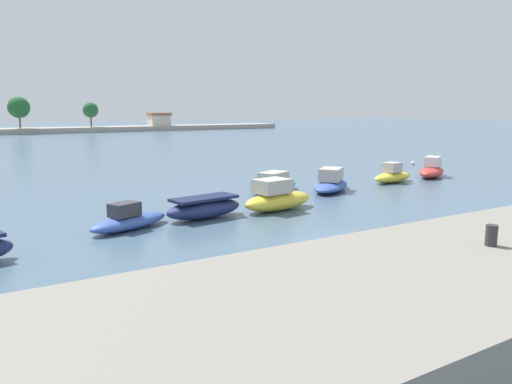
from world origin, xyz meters
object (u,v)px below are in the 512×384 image
Objects in this scene: mooring_bollard at (491,235)px; moored_boat_6 at (392,175)px; moored_boat_1 at (129,220)px; moored_boat_2 at (204,208)px; moored_boat_3 at (277,198)px; moored_boat_7 at (432,170)px; moored_boat_4 at (274,185)px; mooring_buoy_0 at (440,163)px; mooring_buoy_1 at (413,163)px; moored_boat_5 at (331,183)px.

mooring_bollard reaches higher than moored_boat_6.
moored_boat_1 reaches higher than moored_boat_2.
moored_boat_3 reaches higher than moored_boat_7.
mooring_buoy_0 is (24.47, 5.20, -0.35)m from moored_boat_4.
mooring_buoy_0 is at bearing 39.72° from mooring_bollard.
moored_boat_6 is (10.72, -1.05, 0.03)m from moored_boat_4.
mooring_bollard is 0.11× the size of moored_boat_1.
moored_boat_7 is (16.00, -0.60, 0.07)m from moored_boat_4.
mooring_buoy_1 is (33.96, 11.74, -0.25)m from moored_boat_1.
moored_boat_3 is 1.00× the size of moored_boat_7.
mooring_bollard reaches higher than moored_boat_4.
moored_boat_2 is at bearing 161.54° from moored_boat_7.
moored_boat_4 is 4.21m from moored_boat_5.
mooring_buoy_1 is at bearing 25.25° from moored_boat_6.
mooring_buoy_1 reaches higher than mooring_buoy_0.
moored_boat_6 reaches higher than moored_boat_2.
moored_boat_2 is (4.26, 0.28, 0.11)m from moored_boat_1.
mooring_bollard reaches higher than moored_boat_1.
moored_boat_1 is at bearing 177.69° from moored_boat_4.
mooring_bollard is 31.83m from moored_boat_7.
moored_boat_6 reaches higher than mooring_buoy_0.
moored_boat_3 is 0.91× the size of moored_boat_5.
moored_boat_7 is 13.95× the size of mooring_buoy_0.
mooring_buoy_0 is at bearing 9.67° from moored_boat_2.
moored_boat_4 is 10.78m from moored_boat_6.
moored_boat_5 is at bearing 155.82° from moored_boat_7.
moored_boat_6 is 5.29m from moored_boat_7.
moored_boat_5 is 21.64m from mooring_buoy_0.
moored_boat_1 is 11.68× the size of mooring_buoy_1.
moored_boat_2 is 24.20m from moored_boat_7.
mooring_bollard is at bearing -136.52° from mooring_buoy_1.
moored_boat_7 is at bearing 4.55° from moored_boat_3.
moored_boat_3 is 6.18m from moored_boat_4.
moored_boat_2 is 0.85× the size of moored_boat_5.
mooring_buoy_0 is (36.54, 10.40, -0.27)m from moored_boat_1.
moored_boat_2 is 4.56m from moored_boat_3.
moored_boat_5 is 1.25× the size of moored_boat_6.
mooring_bollard is 42.04m from mooring_buoy_0.
moored_boat_3 reaches higher than mooring_buoy_1.
moored_boat_3 is (4.54, 16.38, -2.04)m from mooring_bollard.
mooring_buoy_0 is 0.90× the size of mooring_buoy_1.
mooring_buoy_1 is at bearing -8.99° from moored_boat_4.
moored_boat_6 is at bearing 47.98° from mooring_bollard.
mooring_bollard is 0.11× the size of moored_boat_7.
moored_boat_2 is 31.84m from mooring_buoy_1.
moored_boat_6 is (18.54, 3.87, -0.00)m from moored_boat_2.
moored_boat_1 is 0.84× the size of moored_boat_4.
moored_boat_4 is at bearing 149.10° from moored_boat_7.
moored_boat_7 is 9.26m from mooring_buoy_1.
mooring_bollard is 0.11× the size of moored_boat_3.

